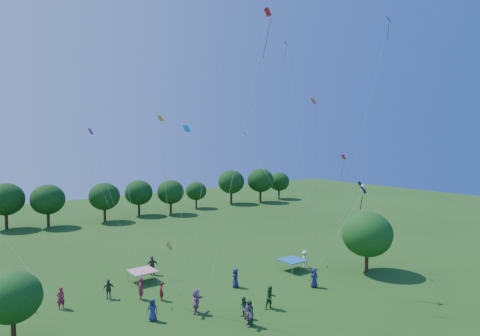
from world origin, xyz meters
name	(u,v)px	position (x,y,z in m)	size (l,w,h in m)	color
near_tree_north	(12,297)	(-14.47, 19.13, 3.07)	(3.70, 3.70, 4.75)	#422B19
near_tree_east	(367,234)	(15.71, 14.07, 3.79)	(4.89, 4.89, 6.00)	#422B19
treeline	(61,198)	(-1.73, 55.43, 4.09)	(88.01, 8.77, 6.77)	#422B19
tent_red_stripe	(143,271)	(-2.90, 24.83, 1.04)	(2.20, 2.20, 1.10)	#D11843
tent_blue	(292,260)	(10.32, 18.91, 1.04)	(2.20, 2.20, 1.10)	#195EA7
crowd_person_0	(153,310)	(-5.85, 16.77, 0.82)	(0.81, 0.44, 1.63)	navy
crowd_person_1	(61,298)	(-10.52, 23.07, 0.87)	(0.65, 0.42, 1.73)	maroon
crowd_person_2	(244,308)	(-0.37, 13.09, 0.79)	(0.78, 0.42, 1.59)	#275C2C
crowd_person_3	(305,259)	(11.91, 18.71, 0.90)	(1.18, 0.53, 1.81)	beige
crowd_person_4	(109,289)	(-6.83, 22.79, 0.82)	(0.96, 0.44, 1.63)	#423E35
crowd_person_5	(196,301)	(-2.68, 15.92, 0.94)	(1.75, 0.62, 1.87)	#9F5C8D
crowd_person_6	(314,278)	(8.52, 14.34, 0.85)	(0.84, 0.45, 1.70)	#1A1D4D
crowd_person_7	(161,291)	(-3.59, 19.83, 0.76)	(0.57, 0.36, 1.52)	maroon
crowd_person_8	(270,297)	(2.31, 13.14, 0.92)	(0.90, 0.49, 1.83)	#265524
crowd_person_10	(152,265)	(-1.27, 26.20, 0.91)	(1.06, 0.48, 1.81)	#493E3A
crowd_person_11	(249,315)	(-0.87, 11.88, 0.82)	(1.53, 0.55, 1.64)	#824C80
crowd_person_12	(236,278)	(3.02, 18.57, 0.85)	(0.83, 0.45, 1.69)	#1B1D51
crowd_person_13	(140,289)	(-4.84, 21.04, 0.91)	(0.68, 0.44, 1.83)	maroon
crowd_person_14	(249,314)	(-0.89, 11.82, 0.92)	(0.91, 0.49, 1.85)	#225132
pirate_kite	(362,189)	(10.64, 11.08, 8.94)	(4.59, 2.67, 8.22)	black
red_high_kite	(257,69)	(1.61, 14.06, 18.37)	(5.12, 1.52, 21.60)	red
small_kite_0	(10,246)	(-13.43, 25.65, 4.91)	(3.03, 6.10, 5.11)	red
small_kite_1	(164,161)	(-4.08, 18.14, 11.48)	(1.33, 0.49, 13.57)	orange
small_kite_2	(213,109)	(0.59, 18.35, 15.57)	(2.70, 1.89, 19.24)	#DBF415
small_kite_3	(259,160)	(10.18, 23.86, 10.75)	(2.55, 8.42, 12.51)	#328D19
small_kite_4	(294,97)	(12.96, 21.61, 17.37)	(1.25, 5.89, 22.14)	blue
small_kite_5	(99,157)	(-5.60, 27.93, 11.47)	(2.83, 3.80, 12.74)	#731686
small_kite_6	(73,131)	(-7.91, 27.62, 13.81)	(6.65, 3.74, 16.76)	white
small_kite_7	(184,162)	(-3.19, 16.58, 11.41)	(0.63, 1.79, 12.83)	#0BA0AA
small_kite_8	(340,184)	(8.43, 11.56, 9.46)	(3.40, 4.19, 10.62)	red
small_kite_9	(313,127)	(12.98, 18.79, 14.27)	(1.23, 1.51, 15.83)	#FF360D
small_kite_10	(170,250)	(-4.20, 17.14, 4.87)	(1.45, 1.20, 4.13)	gold
small_kite_11	(130,200)	(-2.83, 27.47, 7.22)	(0.84, 3.18, 7.72)	#198D4C
small_kite_12	(371,93)	(10.64, 10.35, 16.79)	(0.55, 5.85, 21.27)	blue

